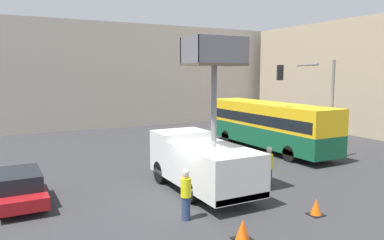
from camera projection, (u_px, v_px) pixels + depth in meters
The scene contains 11 objects.
ground_plane at pixel (195, 201), 15.68m from camera, with size 120.00×120.00×0.00m, color #333335.
building_backdrop_far at pixel (71, 75), 38.72m from camera, with size 44.00×10.00×10.11m.
utility_truck at pixel (202, 159), 16.68m from camera, with size 2.51×6.30×6.76m.
city_bus at pixel (268, 123), 25.86m from camera, with size 2.61×11.12×3.26m.
traffic_light_pole at pixel (313, 93), 22.48m from camera, with size 3.28×3.03×6.09m.
road_worker_near_truck at pixel (186, 194), 13.52m from camera, with size 0.38×0.38×1.91m.
road_worker_directing at pixel (269, 167), 17.45m from camera, with size 0.38×0.38×1.93m.
traffic_cone_near_truck at pixel (242, 233), 11.71m from camera, with size 0.61×0.61×0.70m.
traffic_cone_mid_road at pixel (243, 230), 11.97m from camera, with size 0.60×0.60×0.68m.
traffic_cone_far_side at pixel (316, 207), 14.07m from camera, with size 0.55×0.55×0.63m.
parked_car_curbside at pixel (20, 187), 15.30m from camera, with size 1.79×4.56×1.37m.
Camera 1 is at (-7.19, -13.31, 5.33)m, focal length 35.00 mm.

